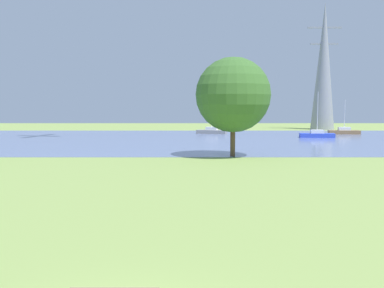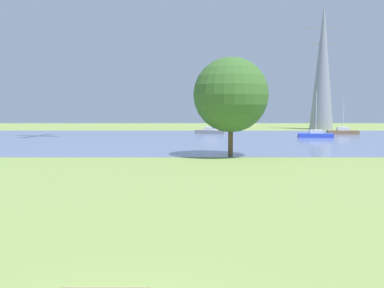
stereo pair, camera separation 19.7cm
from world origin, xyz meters
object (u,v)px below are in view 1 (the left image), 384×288
sailboat_gray (210,131)px  sailboat_brown (343,131)px  tree_east_far (232,95)px  sailboat_blue (316,134)px  electricity_pylon (322,66)px

sailboat_gray → sailboat_brown: 20.99m
sailboat_brown → tree_east_far: bearing=-124.4°
sailboat_gray → sailboat_blue: sailboat_blue is taller
sailboat_gray → sailboat_blue: 16.68m
sailboat_blue → electricity_pylon: electricity_pylon is taller
sailboat_brown → electricity_pylon: bearing=87.3°
sailboat_blue → tree_east_far: size_ratio=0.73×
sailboat_brown → sailboat_blue: bearing=-131.2°
electricity_pylon → sailboat_blue: bearing=-108.4°
tree_east_far → electricity_pylon: size_ratio=0.37×
tree_east_far → sailboat_blue: bearing=58.0°
electricity_pylon → sailboat_gray: bearing=-148.8°
sailboat_gray → tree_east_far: size_ratio=0.61×
sailboat_blue → sailboat_brown: size_ratio=1.20×
sailboat_brown → electricity_pylon: size_ratio=0.23×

